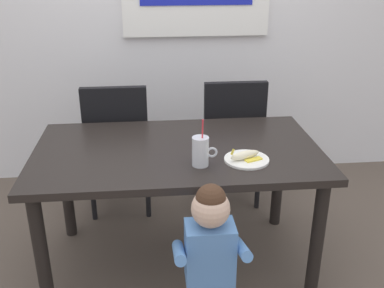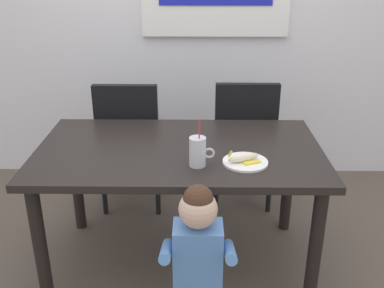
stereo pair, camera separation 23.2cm
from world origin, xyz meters
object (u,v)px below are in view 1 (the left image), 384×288
dining_chair_right (231,135)px  peeled_banana (245,155)px  dining_table (178,164)px  toddler_standing (210,247)px  dining_chair_left (118,141)px  milk_cup (201,153)px  snack_plate (247,160)px

dining_chair_right → peeled_banana: (-0.09, -0.88, 0.25)m
dining_table → dining_chair_right: size_ratio=1.62×
toddler_standing → peeled_banana: bearing=59.7°
dining_chair_left → milk_cup: size_ratio=3.81×
toddler_standing → milk_cup: bearing=90.3°
dining_chair_right → snack_plate: dining_chair_right is taller
dining_chair_left → peeled_banana: (0.70, -0.83, 0.25)m
dining_chair_left → dining_chair_right: 0.80m
dining_chair_right → milk_cup: (-0.32, -0.90, 0.28)m
dining_chair_left → snack_plate: 1.12m
dining_chair_left → toddler_standing: 1.31m
dining_table → peeled_banana: 0.41m
peeled_banana → dining_table: bearing=149.9°
peeled_banana → dining_chair_right: bearing=84.0°
dining_table → peeled_banana: bearing=-30.1°
milk_cup → snack_plate: milk_cup is taller
dining_chair_right → toddler_standing: bearing=75.8°
dining_table → snack_plate: 0.41m
dining_chair_left → snack_plate: size_ratio=4.17×
dining_chair_left → toddler_standing: size_ratio=1.15×
dining_table → toddler_standing: toddler_standing is taller
dining_chair_right → milk_cup: 1.00m
toddler_standing → snack_plate: 0.52m
dining_chair_left → milk_cup: 1.02m
toddler_standing → milk_cup: (-0.00, 0.37, 0.30)m
milk_cup → snack_plate: 0.25m
milk_cup → snack_plate: bearing=6.8°
dining_chair_left → milk_cup: milk_cup is taller
dining_chair_left → dining_table: bearing=119.9°
dining_chair_left → peeled_banana: bearing=130.1°
dining_chair_right → snack_plate: (-0.08, -0.87, 0.22)m
dining_chair_left → peeled_banana: size_ratio=5.46×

